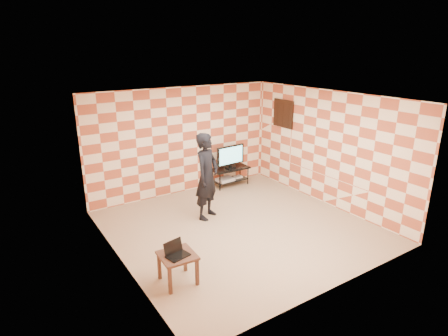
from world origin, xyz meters
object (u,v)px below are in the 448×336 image
at_px(tv_stand, 230,173).
at_px(side_table, 178,259).
at_px(tv, 231,156).
at_px(person, 207,176).

xyz_separation_m(tv_stand, side_table, (-3.17, -3.20, 0.05)).
bearing_deg(tv, person, -138.41).
bearing_deg(side_table, person, 48.26).
height_order(tv, person, person).
relative_size(tv_stand, person, 0.54).
height_order(tv_stand, side_table, same).
bearing_deg(person, tv_stand, 10.27).
bearing_deg(tv_stand, side_table, -134.75).
height_order(tv_stand, tv, tv).
xyz_separation_m(tv, person, (-1.53, -1.36, 0.11)).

